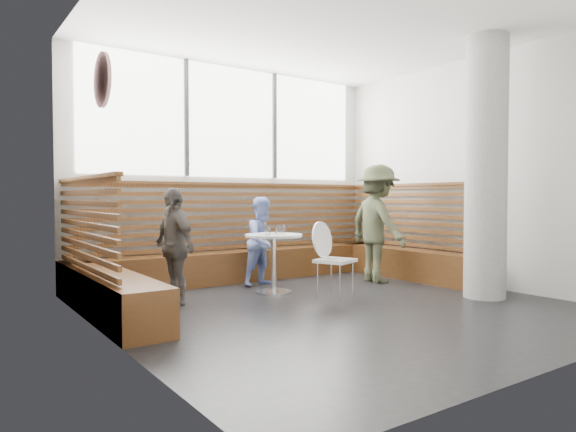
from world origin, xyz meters
TOP-DOWN VIEW (x-y plane):
  - room at (0.00, 0.00)m, footprint 5.00×5.00m
  - booth at (0.00, 1.77)m, footprint 5.00×2.50m
  - concrete_column at (1.85, -0.60)m, footprint 0.50×0.50m
  - wall_art at (-2.46, 0.40)m, footprint 0.03×0.50m
  - cafe_table at (-0.13, 1.14)m, footprint 0.74×0.74m
  - cafe_chair at (0.32, 0.52)m, footprint 0.45×0.44m
  - adult_man at (1.61, 1.02)m, footprint 0.78×1.18m
  - child_back at (0.07, 1.70)m, footprint 0.67×0.56m
  - child_left at (-1.46, 1.21)m, footprint 0.41×0.82m
  - plate_near at (-0.25, 1.20)m, footprint 0.21×0.21m
  - plate_far at (-0.10, 1.32)m, footprint 0.20×0.20m
  - glass_left at (-0.27, 1.05)m, footprint 0.07×0.07m
  - glass_mid at (-0.08, 1.10)m, footprint 0.08×0.08m
  - glass_right at (0.03, 1.17)m, footprint 0.07×0.07m
  - menu_card at (-0.05, 0.97)m, footprint 0.19×0.14m

SIDE VIEW (x-z plane):
  - booth at x=0.00m, z-range -0.31..1.13m
  - cafe_table at x=-0.13m, z-range 0.17..0.93m
  - cafe_chair at x=0.32m, z-range 0.08..1.02m
  - child_back at x=0.07m, z-range 0.00..1.24m
  - child_left at x=-1.46m, z-range 0.00..1.35m
  - menu_card at x=-0.05m, z-range 0.76..0.77m
  - plate_far at x=-0.10m, z-range 0.76..0.78m
  - plate_near at x=-0.25m, z-range 0.76..0.78m
  - glass_left at x=-0.27m, z-range 0.76..0.88m
  - glass_right at x=0.03m, z-range 0.76..0.88m
  - glass_mid at x=-0.08m, z-range 0.76..0.88m
  - adult_man at x=1.61m, z-range 0.00..1.72m
  - concrete_column at x=1.85m, z-range 0.00..3.20m
  - room at x=0.00m, z-range 0.00..3.20m
  - wall_art at x=-2.46m, z-range 2.05..2.55m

